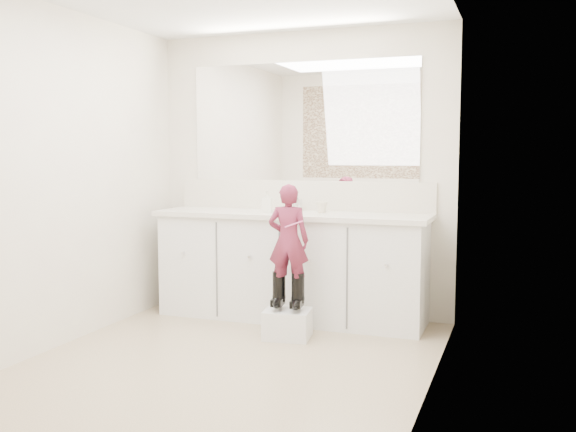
% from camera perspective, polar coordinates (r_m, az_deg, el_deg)
% --- Properties ---
extents(floor, '(3.00, 3.00, 0.00)m').
position_cam_1_polar(floor, '(4.34, -5.34, -12.89)').
color(floor, '#7E6E52').
rests_on(floor, ground).
extents(wall_back, '(2.60, 0.00, 2.60)m').
position_cam_1_polar(wall_back, '(5.51, 1.28, 3.79)').
color(wall_back, beige).
rests_on(wall_back, floor).
extents(wall_front, '(2.60, 0.00, 2.60)m').
position_cam_1_polar(wall_front, '(2.84, -18.69, 1.79)').
color(wall_front, beige).
rests_on(wall_front, floor).
extents(wall_left, '(0.00, 3.00, 3.00)m').
position_cam_1_polar(wall_left, '(4.82, -19.58, 3.21)').
color(wall_left, beige).
rests_on(wall_left, floor).
extents(wall_right, '(0.00, 3.00, 3.00)m').
position_cam_1_polar(wall_right, '(3.74, 12.77, 2.80)').
color(wall_right, beige).
rests_on(wall_right, floor).
extents(vanity_cabinet, '(2.20, 0.55, 0.85)m').
position_cam_1_polar(vanity_cabinet, '(5.33, 0.30, -4.66)').
color(vanity_cabinet, silver).
rests_on(vanity_cabinet, floor).
extents(countertop, '(2.28, 0.58, 0.04)m').
position_cam_1_polar(countertop, '(5.26, 0.25, 0.10)').
color(countertop, beige).
rests_on(countertop, vanity_cabinet).
extents(backsplash, '(2.28, 0.03, 0.25)m').
position_cam_1_polar(backsplash, '(5.50, 1.22, 1.86)').
color(backsplash, beige).
rests_on(backsplash, countertop).
extents(mirror, '(2.00, 0.02, 1.00)m').
position_cam_1_polar(mirror, '(5.50, 1.25, 8.37)').
color(mirror, white).
rests_on(mirror, wall_back).
extents(dot_panel, '(2.00, 0.01, 1.20)m').
position_cam_1_polar(dot_panel, '(2.86, -18.85, 10.84)').
color(dot_panel, '#472819').
rests_on(dot_panel, wall_front).
extents(faucet, '(0.08, 0.08, 0.10)m').
position_cam_1_polar(faucet, '(5.40, 0.84, 0.99)').
color(faucet, silver).
rests_on(faucet, countertop).
extents(cup, '(0.10, 0.10, 0.09)m').
position_cam_1_polar(cup, '(5.24, 3.02, 0.79)').
color(cup, beige).
rests_on(cup, countertop).
extents(soap_bottle, '(0.10, 0.10, 0.18)m').
position_cam_1_polar(soap_bottle, '(5.26, -1.88, 1.30)').
color(soap_bottle, silver).
rests_on(soap_bottle, countertop).
extents(step_stool, '(0.37, 0.32, 0.21)m').
position_cam_1_polar(step_stool, '(4.84, -0.04, -9.57)').
color(step_stool, silver).
rests_on(step_stool, floor).
extents(boot_left, '(0.13, 0.20, 0.28)m').
position_cam_1_polar(boot_left, '(4.83, -0.80, -6.60)').
color(boot_left, black).
rests_on(boot_left, step_stool).
extents(boot_right, '(0.13, 0.20, 0.28)m').
position_cam_1_polar(boot_right, '(4.78, 0.89, -6.73)').
color(boot_right, black).
rests_on(boot_right, step_stool).
extents(toddler, '(0.33, 0.24, 0.84)m').
position_cam_1_polar(toddler, '(4.74, 0.04, -2.18)').
color(toddler, '#A63352').
rests_on(toddler, step_stool).
extents(toothbrush, '(0.14, 0.03, 0.06)m').
position_cam_1_polar(toothbrush, '(4.62, 0.51, -0.73)').
color(toothbrush, '#D7538D').
rests_on(toothbrush, toddler).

